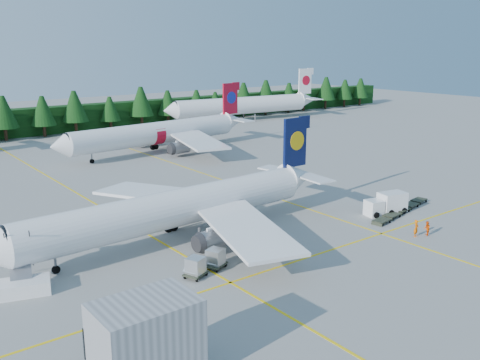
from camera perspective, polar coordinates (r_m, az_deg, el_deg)
ground at (r=58.78m, az=6.58°, el=-5.32°), size 320.00×320.00×0.00m
taxi_stripe_a at (r=67.51m, az=-14.20°, el=-3.07°), size 0.25×120.00×0.01m
taxi_stripe_b at (r=77.09m, az=-0.46°, el=-0.47°), size 0.25×120.00×0.01m
taxi_stripe_cross at (r=54.90m, az=10.94°, el=-6.93°), size 80.00×0.25×0.01m
treeline_hedge at (r=128.78m, az=-19.58°, el=6.03°), size 220.00×4.00×6.00m
terminal_building at (r=33.33m, az=-9.95°, el=-16.66°), size 6.00×4.00×5.20m
airliner_navy at (r=54.30m, az=-7.77°, el=-3.28°), size 38.47×31.59×11.18m
airliner_red at (r=100.02m, az=-9.33°, el=4.86°), size 40.97×33.55×11.93m
airliner_far_right at (r=140.95m, az=-0.23°, el=7.95°), size 45.03×8.59×13.10m
airstairs at (r=47.56m, az=-22.27°, el=-10.09°), size 4.83×6.55×3.93m
service_truck at (r=65.82m, az=15.28°, el=-2.46°), size 5.47×2.91×2.51m
dolly_train at (r=67.06m, az=16.83°, el=-3.01°), size 12.73×4.00×0.12m
uld_pair at (r=47.70m, az=-3.68°, el=-8.70°), size 4.90×2.74×1.52m
crew_a at (r=59.14m, az=18.28°, el=-4.91°), size 0.74×0.57×1.82m
crew_b at (r=59.85m, az=19.31°, el=-4.91°), size 0.95×0.95×1.56m
crew_c at (r=64.37m, az=13.89°, el=-3.18°), size 0.52×0.70×1.55m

